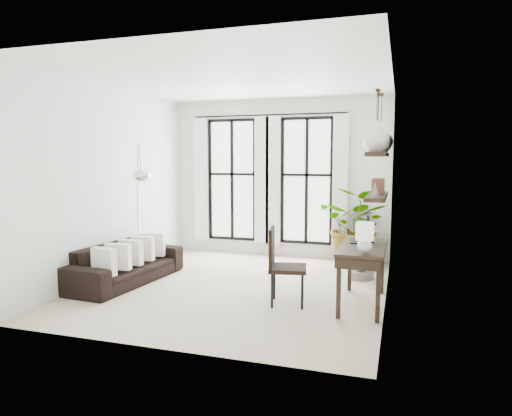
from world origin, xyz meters
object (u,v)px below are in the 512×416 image
at_px(sofa, 126,263).
at_px(arc_lamp, 139,177).
at_px(desk_chair, 281,261).
at_px(desk, 362,251).
at_px(plant, 357,226).
at_px(buddha, 361,259).

distance_m(sofa, arc_lamp, 1.42).
height_order(desk_chair, arc_lamp, arc_lamp).
xyz_separation_m(sofa, desk_chair, (2.67, -0.33, 0.29)).
distance_m(sofa, desk, 3.77).
xyz_separation_m(sofa, plant, (3.44, 2.48, 0.42)).
distance_m(desk, desk_chair, 1.11).
relative_size(plant, desk_chair, 1.38).
bearing_deg(desk_chair, buddha, 50.35).
bearing_deg(sofa, desk, -86.71).
distance_m(sofa, desk_chair, 2.71).
distance_m(desk, buddha, 1.55).
relative_size(sofa, desk_chair, 2.03).
relative_size(sofa, plant, 1.47).
bearing_deg(plant, desk_chair, -105.27).
distance_m(plant, desk_chair, 2.91).
height_order(desk, buddha, desk).
xyz_separation_m(desk_chair, buddha, (0.94, 1.72, -0.27)).
bearing_deg(plant, arc_lamp, -146.81).
xyz_separation_m(arc_lamp, buddha, (3.51, 1.10, -1.37)).
height_order(sofa, plant, plant).
height_order(sofa, desk, desk).
xyz_separation_m(sofa, desk, (3.74, -0.09, 0.45)).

